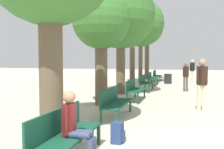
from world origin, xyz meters
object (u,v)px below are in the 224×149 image
object	(u,v)px
bench_row_5	(156,75)
trash_bin	(168,79)
tree_row_1	(101,23)
pedestrian_mid	(202,82)
bench_row_1	(114,101)
pedestrian_near	(192,69)
bench_row_0	(64,131)
tree_row_5	(147,29)
tree_row_3	(133,10)
tree_row_4	(141,24)
pedestrian_far	(186,75)
bench_row_4	(152,78)
backpack	(118,133)
bench_row_2	(134,88)
person_seated	(76,125)
bench_row_3	(145,82)
tree_row_2	(121,15)

from	to	relation	value
bench_row_5	trash_bin	distance (m)	2.13
tree_row_1	pedestrian_mid	size ratio (longest dim) A/B	2.46
bench_row_1	pedestrian_near	world-z (taller)	pedestrian_near
bench_row_0	tree_row_5	world-z (taller)	tree_row_5
tree_row_3	trash_bin	xyz separation A→B (m)	(2.04, 3.05, -4.46)
tree_row_4	pedestrian_far	distance (m)	6.53
bench_row_4	backpack	distance (m)	12.03
bench_row_4	pedestrian_mid	distance (m)	8.66
bench_row_2	bench_row_1	bearing A→B (deg)	-90.00
tree_row_3	backpack	size ratio (longest dim) A/B	14.27
bench_row_5	pedestrian_mid	size ratio (longest dim) A/B	1.07
bench_row_1	pedestrian_near	size ratio (longest dim) A/B	1.09
bench_row_1	bench_row_4	xyz separation A→B (m)	(0.00, 9.85, 0.00)
backpack	pedestrian_mid	size ratio (longest dim) A/B	0.24
bench_row_1	person_seated	world-z (taller)	person_seated
bench_row_4	bench_row_1	bearing A→B (deg)	-90.00
bench_row_3	tree_row_2	bearing A→B (deg)	-125.14
pedestrian_mid	tree_row_4	bearing A→B (deg)	110.14
bench_row_2	pedestrian_mid	xyz separation A→B (m)	(2.59, -1.69, 0.50)
pedestrian_near	pedestrian_mid	bearing A→B (deg)	-90.76
pedestrian_near	backpack	bearing A→B (deg)	-97.95
tree_row_1	backpack	xyz separation A→B (m)	(1.69, -4.09, -2.92)
bench_row_0	pedestrian_far	world-z (taller)	pedestrian_far
bench_row_2	tree_row_4	bearing A→B (deg)	97.16
bench_row_0	tree_row_3	size ratio (longest dim) A/B	0.31
tree_row_2	pedestrian_far	size ratio (longest dim) A/B	3.60
bench_row_0	backpack	world-z (taller)	bench_row_0
bench_row_4	pedestrian_far	distance (m)	3.64
bench_row_0	trash_bin	world-z (taller)	bench_row_0
backpack	pedestrian_far	bearing A→B (deg)	80.61
tree_row_5	backpack	world-z (taller)	tree_row_5
bench_row_1	pedestrian_far	distance (m)	7.29
pedestrian_mid	tree_row_3	bearing A→B (deg)	118.63
bench_row_4	bench_row_2	bearing A→B (deg)	-90.00
tree_row_5	pedestrian_mid	distance (m)	14.35
tree_row_3	tree_row_5	xyz separation A→B (m)	(-0.00, 6.84, -0.39)
person_seated	pedestrian_far	xyz separation A→B (m)	(1.93, 10.30, 0.25)
bench_row_2	tree_row_1	world-z (taller)	tree_row_1
trash_bin	tree_row_2	bearing A→B (deg)	-108.30
bench_row_1	pedestrian_near	xyz separation A→B (m)	(2.73, 12.70, 0.49)
tree_row_1	backpack	bearing A→B (deg)	-67.61
pedestrian_mid	pedestrian_far	world-z (taller)	pedestrian_mid
bench_row_5	person_seated	xyz separation A→B (m)	(0.24, -16.48, 0.14)
bench_row_2	tree_row_1	size ratio (longest dim) A/B	0.44
tree_row_3	person_seated	xyz separation A→B (m)	(1.26, -11.56, -4.16)
bench_row_1	pedestrian_far	xyz separation A→B (m)	(2.17, 6.95, 0.40)
tree_row_3	person_seated	size ratio (longest dim) A/B	5.04
backpack	bench_row_5	bearing A→B (deg)	92.47
bench_row_4	trash_bin	distance (m)	1.75
pedestrian_near	person_seated	bearing A→B (deg)	-98.85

